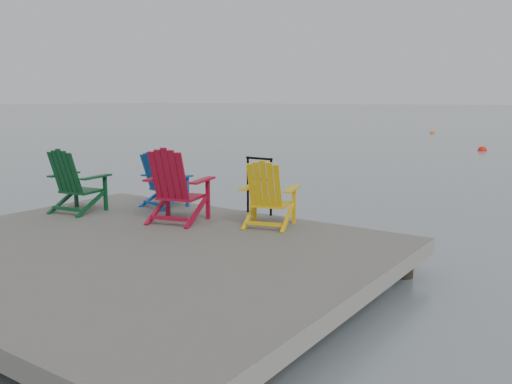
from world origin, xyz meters
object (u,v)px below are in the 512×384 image
Objects in this scene: chair_green at (75,181)px; buoy_a at (482,151)px; handrail at (259,180)px; chair_red at (176,185)px; chair_blue at (162,180)px; chair_yellow at (268,194)px; buoy_b at (432,133)px.

chair_green reaches higher than buoy_a.
handrail is 1.36m from chair_red.
chair_blue is at bearing -164.08° from handrail.
chair_yellow reaches higher than chair_blue.
chair_green reaches higher than buoy_b.
buoy_a is (0.98, 19.06, -0.96)m from chair_blue.
chair_yellow is at bearing 2.56° from chair_blue.
chair_yellow is 19.32m from buoy_a.
chair_green is at bearing -95.13° from buoy_a.
chair_green is 3.21m from chair_yellow.
chair_blue is 2.29× the size of buoy_a.
chair_green is 20.27m from buoy_a.
chair_blue is 2.86× the size of buoy_b.
buoy_a is at bearing -63.03° from buoy_b.
buoy_a is at bearing 76.10° from chair_green.
chair_red is (-0.67, -1.18, 0.01)m from handrail.
chair_blue is 30.19m from buoy_b.
chair_blue is 0.83× the size of chair_red.
chair_green is at bearing -119.18° from chair_blue.
chair_yellow is at bearing -77.32° from buoy_b.
chair_blue is 2.26m from chair_yellow.
chair_green is (-2.47, -1.58, -0.03)m from handrail.
buoy_b is (-6.15, 29.37, -1.04)m from handrail.
chair_green is 1.11× the size of chair_blue.
chair_blue reaches higher than handrail.
chair_red reaches higher than chair_blue.
handrail is 2.93m from chair_green.
chair_red is (0.97, -0.71, 0.09)m from chair_blue.
handrail is 1.71m from chair_blue.
buoy_a is (1.81, 20.17, -1.01)m from chair_green.
chair_red is (1.80, 0.40, 0.04)m from chair_green.
chair_red is at bearing -119.63° from handrail.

